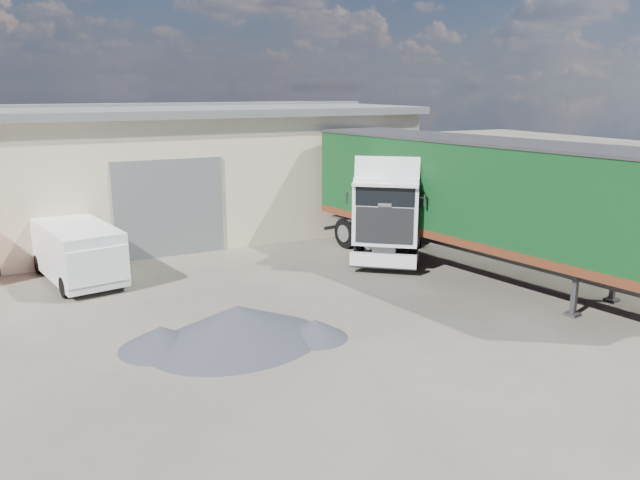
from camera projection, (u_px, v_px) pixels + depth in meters
name	position (u px, v px, depth m)	size (l,w,h in m)	color
ground	(351.00, 340.00, 15.45)	(120.00, 120.00, 0.00)	#292821
warehouse	(39.00, 172.00, 26.07)	(30.60, 12.60, 5.42)	beige
brick_boundary_wall	(524.00, 210.00, 25.39)	(0.35, 26.00, 2.50)	maroon
tractor_unit	(390.00, 216.00, 22.30)	(5.26, 5.81, 3.89)	black
box_trailer	(476.00, 193.00, 20.48)	(5.13, 13.82, 4.50)	#2D2D30
panel_van	(78.00, 253.00, 19.95)	(2.61, 4.79, 1.86)	black
gravel_heap	(234.00, 325.00, 15.27)	(5.77, 5.20, 0.93)	#20212B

